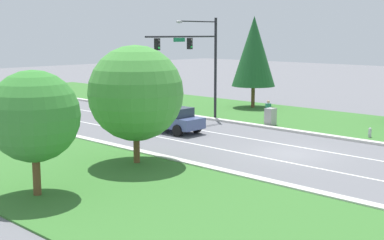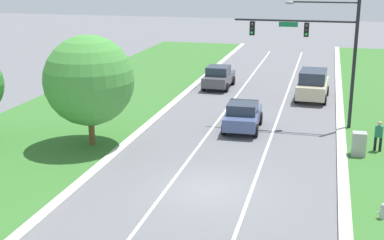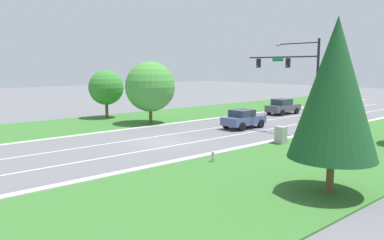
% 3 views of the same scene
% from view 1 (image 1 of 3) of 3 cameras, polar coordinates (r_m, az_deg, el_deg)
% --- Properties ---
extents(ground_plane, '(160.00, 160.00, 0.00)m').
position_cam_1_polar(ground_plane, '(29.85, 10.44, -3.54)').
color(ground_plane, slate).
extents(curb_strip_right, '(0.50, 90.00, 0.15)m').
position_cam_1_polar(curb_strip_right, '(34.60, 15.63, -1.85)').
color(curb_strip_right, beige).
rests_on(curb_strip_right, ground_plane).
extents(curb_strip_left, '(0.50, 90.00, 0.15)m').
position_cam_1_polar(curb_strip_left, '(25.44, 3.34, -5.46)').
color(curb_strip_left, beige).
rests_on(curb_strip_left, ground_plane).
extents(grass_verge_right, '(10.00, 90.00, 0.08)m').
position_cam_1_polar(grass_verge_right, '(39.25, 19.29, -0.79)').
color(grass_verge_right, '#38702D').
rests_on(grass_verge_right, ground_plane).
extents(grass_verge_left, '(10.00, 90.00, 0.08)m').
position_cam_1_polar(grass_verge_left, '(21.88, -5.74, -8.04)').
color(grass_verge_left, '#38702D').
rests_on(grass_verge_left, ground_plane).
extents(lane_stripe_inner_left, '(0.14, 81.00, 0.01)m').
position_cam_1_polar(lane_stripe_inner_left, '(28.40, 8.42, -4.13)').
color(lane_stripe_inner_left, white).
rests_on(lane_stripe_inner_left, ground_plane).
extents(lane_stripe_inner_right, '(0.14, 81.00, 0.01)m').
position_cam_1_polar(lane_stripe_inner_right, '(31.34, 12.27, -2.98)').
color(lane_stripe_inner_right, white).
rests_on(lane_stripe_inner_right, ground_plane).
extents(traffic_signal_mast, '(7.10, 0.41, 7.67)m').
position_cam_1_polar(traffic_signal_mast, '(39.18, 0.56, 7.16)').
color(traffic_signal_mast, black).
rests_on(traffic_signal_mast, ground_plane).
extents(graphite_sedan, '(2.09, 4.41, 1.78)m').
position_cam_1_polar(graphite_sedan, '(41.96, -16.05, 1.16)').
color(graphite_sedan, '#4C4C51').
rests_on(graphite_sedan, ground_plane).
extents(champagne_suv, '(2.36, 4.89, 2.15)m').
position_cam_1_polar(champagne_suv, '(44.42, -6.45, 2.16)').
color(champagne_suv, beige).
rests_on(champagne_suv, ground_plane).
extents(slate_blue_sedan, '(2.17, 4.28, 1.69)m').
position_cam_1_polar(slate_blue_sedan, '(35.50, -1.99, 0.06)').
color(slate_blue_sedan, '#475684').
rests_on(slate_blue_sedan, ground_plane).
extents(utility_cabinet, '(0.70, 0.60, 1.29)m').
position_cam_1_polar(utility_cabinet, '(38.27, 8.36, 0.30)').
color(utility_cabinet, '#9E9E99').
rests_on(utility_cabinet, ground_plane).
extents(pedestrian, '(0.42, 0.31, 1.69)m').
position_cam_1_polar(pedestrian, '(39.56, 8.12, 1.03)').
color(pedestrian, black).
rests_on(pedestrian, ground_plane).
extents(fire_hydrant, '(0.34, 0.20, 0.70)m').
position_cam_1_polar(fire_hydrant, '(35.22, 18.44, -1.35)').
color(fire_hydrant, '#B7B7BC').
rests_on(fire_hydrant, ground_plane).
extents(conifer_near_right_tree, '(3.78, 3.78, 8.01)m').
position_cam_1_polar(conifer_near_right_tree, '(46.95, 6.61, 7.29)').
color(conifer_near_right_tree, brown).
rests_on(conifer_near_right_tree, ground_plane).
extents(oak_near_left_tree, '(4.75, 4.75, 5.97)m').
position_cam_1_polar(oak_near_left_tree, '(26.58, -6.03, 2.86)').
color(oak_near_left_tree, brown).
rests_on(oak_near_left_tree, ground_plane).
extents(oak_far_left_tree, '(3.66, 3.66, 5.12)m').
position_cam_1_polar(oak_far_left_tree, '(21.96, -16.52, 0.37)').
color(oak_far_left_tree, brown).
rests_on(oak_far_left_tree, ground_plane).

